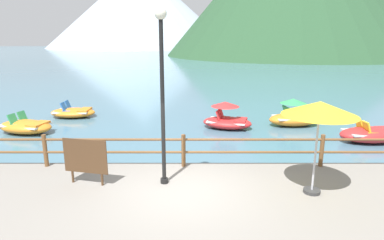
% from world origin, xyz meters
% --- Properties ---
extents(ground_plane, '(200.00, 200.00, 0.00)m').
position_xyz_m(ground_plane, '(0.00, 40.00, 0.00)').
color(ground_plane, '#477084').
extents(dock_railing, '(23.92, 0.12, 0.95)m').
position_xyz_m(dock_railing, '(0.00, 1.55, 0.98)').
color(dock_railing, brown).
rests_on(dock_railing, promenade_dock).
extents(lamp_post, '(0.28, 0.28, 4.29)m').
position_xyz_m(lamp_post, '(-0.47, 0.43, 2.97)').
color(lamp_post, black).
rests_on(lamp_post, promenade_dock).
extents(sign_board, '(1.16, 0.30, 1.19)m').
position_xyz_m(sign_board, '(-2.42, 0.37, 1.13)').
color(sign_board, silver).
rests_on(sign_board, promenade_dock).
extents(beach_umbrella, '(1.70, 1.70, 2.24)m').
position_xyz_m(beach_umbrella, '(3.13, -0.11, 2.45)').
color(beach_umbrella, '#B2B2B7').
rests_on(beach_umbrella, promenade_dock).
extents(pedal_boat_0, '(2.53, 1.46, 0.91)m').
position_xyz_m(pedal_boat_0, '(7.29, 5.02, 0.31)').
color(pedal_boat_0, red).
rests_on(pedal_boat_0, ground).
extents(pedal_boat_1, '(2.58, 1.60, 1.28)m').
position_xyz_m(pedal_boat_1, '(5.03, 7.50, 0.43)').
color(pedal_boat_1, orange).
rests_on(pedal_boat_1, ground).
extents(pedal_boat_2, '(2.50, 1.91, 1.22)m').
position_xyz_m(pedal_boat_2, '(1.83, 7.04, 0.41)').
color(pedal_boat_2, red).
rests_on(pedal_boat_2, ground).
extents(pedal_boat_3, '(2.28, 1.41, 0.82)m').
position_xyz_m(pedal_boat_3, '(-5.90, 9.16, 0.25)').
color(pedal_boat_3, orange).
rests_on(pedal_boat_3, ground).
extents(pedal_boat_4, '(2.69, 1.94, 0.88)m').
position_xyz_m(pedal_boat_4, '(-6.93, 6.28, 0.29)').
color(pedal_boat_4, orange).
rests_on(pedal_boat_4, ground).
extents(distant_peak, '(69.39, 69.39, 30.03)m').
position_xyz_m(distant_peak, '(-18.76, 121.61, 15.01)').
color(distant_peak, '#9EADBC').
rests_on(distant_peak, ground).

